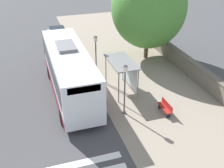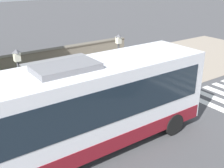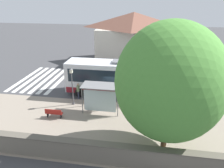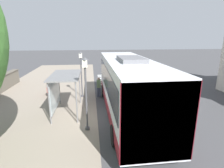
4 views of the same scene
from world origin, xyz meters
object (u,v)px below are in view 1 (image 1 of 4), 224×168
pedestrian (105,104)px  shade_tree (149,7)px  bench (165,107)px  bus_shelter (123,66)px  bus (69,71)px  street_lamp_far (96,54)px  parked_car_behind_bus (58,37)px  street_lamp_near (125,85)px

pedestrian → shade_tree: bearing=-129.1°
bench → bus_shelter: bearing=-66.0°
bus → street_lamp_far: (-2.53, -1.68, 0.38)m
shade_tree → bus: bearing=28.7°
street_lamp_far → parked_car_behind_bus: 9.33m
bus → bench: size_ratio=6.88×
pedestrian → street_lamp_near: size_ratio=0.45×
bus_shelter → street_lamp_far: 2.89m
bench → street_lamp_far: (3.23, -6.34, 1.87)m
pedestrian → bench: pedestrian is taller
pedestrian → bench: bearing=167.1°
bench → bus: bearing=-39.0°
bus → bus_shelter: bearing=169.0°
street_lamp_near → street_lamp_far: size_ratio=0.96×
pedestrian → street_lamp_far: 5.63m
parked_car_behind_bus → shade_tree: bearing=141.6°
bench → street_lamp_far: 7.36m
street_lamp_far → shade_tree: bearing=-153.6°
bus → street_lamp_near: bus is taller
street_lamp_near → shade_tree: size_ratio=0.43×
pedestrian → bench: size_ratio=1.11×
shade_tree → bus_shelter: bearing=50.9°
street_lamp_far → parked_car_behind_bus: size_ratio=0.97×
bench → street_lamp_far: bearing=-63.0°
street_lamp_near → parked_car_behind_bus: (2.38, -14.51, -1.33)m
parked_car_behind_bus → bus: bearing=86.5°
bus_shelter → pedestrian: 3.96m
pedestrian → bench: 4.25m
shade_tree → street_lamp_near: bearing=57.5°
pedestrian → street_lamp_far: (-0.88, -5.39, 1.35)m
bus → street_lamp_near: bearing=128.6°
pedestrian → bus: bearing=-66.1°
pedestrian → parked_car_behind_bus: (0.99, -14.42, -0.07)m
bus → bus_shelter: (-4.03, 0.78, 0.20)m
bus_shelter → pedestrian: (2.39, 2.93, -1.17)m
bus_shelter → pedestrian: size_ratio=2.07×
bench → street_lamp_far: street_lamp_far is taller
shade_tree → parked_car_behind_bus: (7.73, -6.12, -4.09)m
parked_car_behind_bus → street_lamp_far: bearing=101.7°
bench → street_lamp_near: size_ratio=0.40×
bench → pedestrian: bearing=-12.9°
bench → street_lamp_near: bearing=-17.4°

